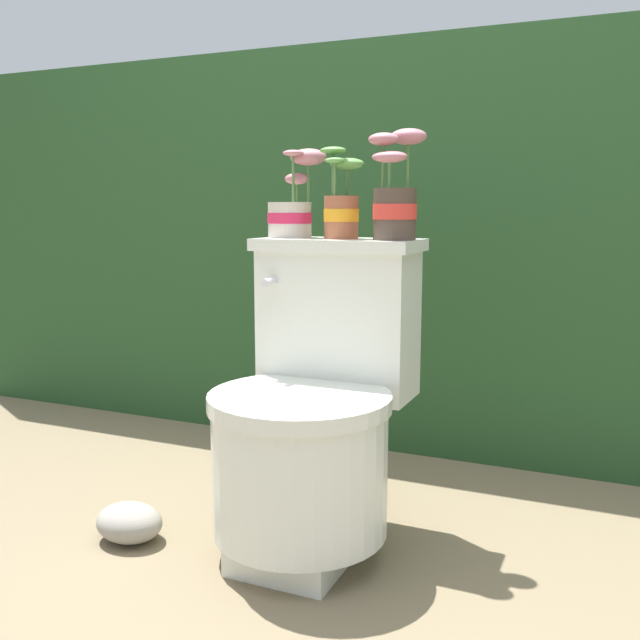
{
  "coord_description": "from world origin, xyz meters",
  "views": [
    {
      "loc": [
        0.58,
        -1.4,
        0.82
      ],
      "look_at": [
        -0.1,
        0.15,
        0.55
      ],
      "focal_mm": 40.0,
      "sensor_mm": 36.0,
      "label": 1
    }
  ],
  "objects_px": {
    "potted_plant_midleft": "(341,206)",
    "garden_stone": "(129,522)",
    "toilet": "(313,418)",
    "potted_plant_left": "(293,207)",
    "potted_plant_middle": "(395,198)"
  },
  "relations": [
    {
      "from": "potted_plant_midleft",
      "to": "garden_stone",
      "type": "relative_size",
      "value": 1.3
    },
    {
      "from": "toilet",
      "to": "potted_plant_middle",
      "type": "xyz_separation_m",
      "value": [
        0.15,
        0.15,
        0.52
      ]
    },
    {
      "from": "toilet",
      "to": "potted_plant_midleft",
      "type": "height_order",
      "value": "potted_plant_midleft"
    },
    {
      "from": "toilet",
      "to": "garden_stone",
      "type": "height_order",
      "value": "toilet"
    },
    {
      "from": "toilet",
      "to": "potted_plant_left",
      "type": "xyz_separation_m",
      "value": [
        -0.14,
        0.18,
        0.5
      ]
    },
    {
      "from": "potted_plant_left",
      "to": "potted_plant_midleft",
      "type": "relative_size",
      "value": 1.01
    },
    {
      "from": "garden_stone",
      "to": "toilet",
      "type": "bearing_deg",
      "value": 21.74
    },
    {
      "from": "potted_plant_left",
      "to": "toilet",
      "type": "bearing_deg",
      "value": -52.56
    },
    {
      "from": "potted_plant_midleft",
      "to": "potted_plant_middle",
      "type": "bearing_deg",
      "value": -4.22
    },
    {
      "from": "toilet",
      "to": "potted_plant_left",
      "type": "distance_m",
      "value": 0.55
    },
    {
      "from": "potted_plant_left",
      "to": "garden_stone",
      "type": "distance_m",
      "value": 0.9
    },
    {
      "from": "potted_plant_midleft",
      "to": "potted_plant_middle",
      "type": "xyz_separation_m",
      "value": [
        0.14,
        -0.01,
        0.02
      ]
    },
    {
      "from": "potted_plant_middle",
      "to": "garden_stone",
      "type": "bearing_deg",
      "value": -150.85
    },
    {
      "from": "toilet",
      "to": "garden_stone",
      "type": "distance_m",
      "value": 0.53
    },
    {
      "from": "garden_stone",
      "to": "potted_plant_left",
      "type": "bearing_deg",
      "value": 50.41
    }
  ]
}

